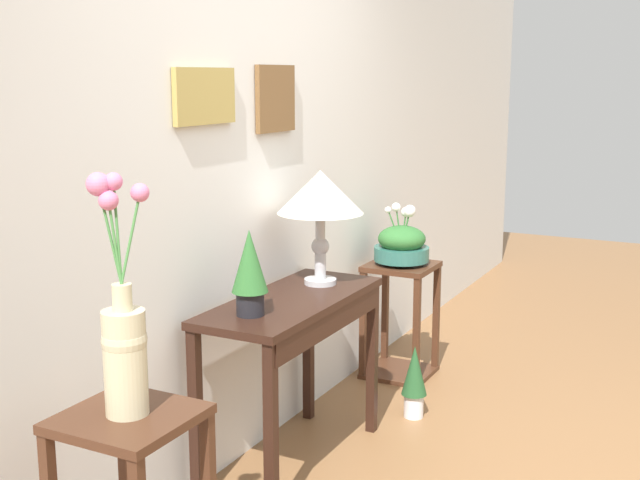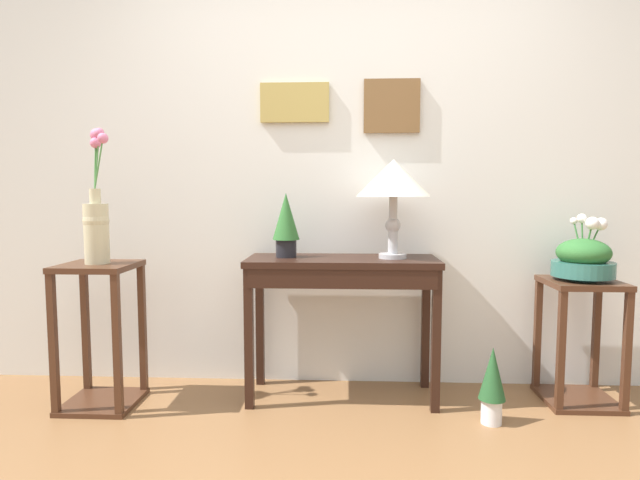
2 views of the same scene
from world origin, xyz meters
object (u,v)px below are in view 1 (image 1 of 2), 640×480
planter_bowl_wide_right (402,244)px  pedestal_stand_right (400,320)px  potted_plant_on_console (250,269)px  flower_vase_tall_left (124,338)px  console_table (296,326)px  table_lamp (320,196)px  potted_plant_floor (414,378)px

planter_bowl_wide_right → pedestal_stand_right: bearing=167.6°
potted_plant_on_console → planter_bowl_wide_right: 1.61m
flower_vase_tall_left → console_table: bearing=6.4°
flower_vase_tall_left → table_lamp: bearing=6.1°
potted_plant_floor → table_lamp: bearing=147.0°
flower_vase_tall_left → pedestal_stand_right: (2.57, 0.16, -0.66)m
console_table → pedestal_stand_right: console_table is taller
console_table → potted_plant_on_console: 0.45m
pedestal_stand_right → planter_bowl_wide_right: (0.00, -0.00, 0.46)m
pedestal_stand_right → flower_vase_tall_left: bearing=-176.4°
table_lamp → pedestal_stand_right: size_ratio=0.79×
console_table → pedestal_stand_right: 1.33m
planter_bowl_wide_right → potted_plant_floor: 0.85m
console_table → potted_plant_floor: console_table is taller
planter_bowl_wide_right → table_lamp: bearing=179.7°
console_table → flower_vase_tall_left: 1.34m
table_lamp → planter_bowl_wide_right: (1.01, -0.00, -0.41)m
planter_bowl_wide_right → flower_vase_tall_left: bearing=-176.4°
console_table → potted_plant_floor: size_ratio=2.67×
potted_plant_on_console → flower_vase_tall_left: flower_vase_tall_left is taller
pedestal_stand_right → potted_plant_floor: 0.63m
console_table → potted_plant_on_console: size_ratio=2.93×
console_table → table_lamp: bearing=4.8°
potted_plant_on_console → pedestal_stand_right: (1.60, -0.02, -0.64)m
table_lamp → planter_bowl_wide_right: table_lamp is taller
console_table → potted_plant_on_console: (-0.31, 0.04, 0.32)m
console_table → planter_bowl_wide_right: bearing=0.8°
flower_vase_tall_left → planter_bowl_wide_right: 2.59m
potted_plant_floor → potted_plant_on_console: bearing=163.0°
table_lamp → flower_vase_tall_left: 1.58m
table_lamp → pedestal_stand_right: table_lamp is taller
console_table → pedestal_stand_right: (1.29, 0.02, -0.32)m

